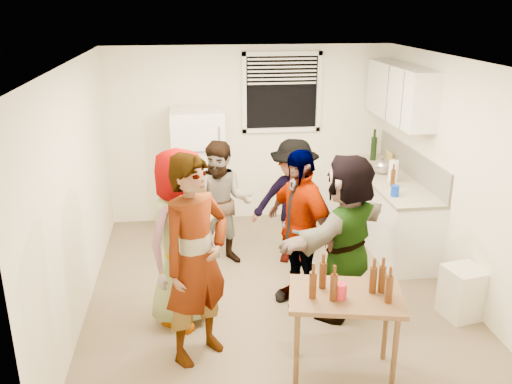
{
  "coord_description": "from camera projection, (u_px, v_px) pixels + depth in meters",
  "views": [
    {
      "loc": [
        -0.87,
        -5.27,
        3.05
      ],
      "look_at": [
        -0.19,
        0.08,
        1.15
      ],
      "focal_mm": 38.0,
      "sensor_mm": 36.0,
      "label": 1
    }
  ],
  "objects": [
    {
      "name": "room",
      "position": [
        273.0,
        290.0,
        6.05
      ],
      "size": [
        4.0,
        4.5,
        2.5
      ],
      "primitive_type": null,
      "color": "white",
      "rests_on": "ground"
    },
    {
      "name": "window",
      "position": [
        282.0,
        93.0,
        7.55
      ],
      "size": [
        1.12,
        0.1,
        1.06
      ],
      "primitive_type": null,
      "color": "white",
      "rests_on": "room"
    },
    {
      "name": "refrigerator",
      "position": [
        199.0,
        171.0,
        7.43
      ],
      "size": [
        0.7,
        0.7,
        1.7
      ],
      "primitive_type": "cube",
      "color": "white",
      "rests_on": "ground"
    },
    {
      "name": "counter_lower",
      "position": [
        386.0,
        211.0,
        7.18
      ],
      "size": [
        0.6,
        2.2,
        0.86
      ],
      "primitive_type": "cube",
      "color": "white",
      "rests_on": "ground"
    },
    {
      "name": "countertop",
      "position": [
        389.0,
        178.0,
        7.03
      ],
      "size": [
        0.64,
        2.22,
        0.04
      ],
      "primitive_type": "cube",
      "color": "beige",
      "rests_on": "counter_lower"
    },
    {
      "name": "backsplash",
      "position": [
        412.0,
        163.0,
        7.0
      ],
      "size": [
        0.03,
        2.2,
        0.36
      ],
      "primitive_type": "cube",
      "color": "#ABA69C",
      "rests_on": "countertop"
    },
    {
      "name": "upper_cabinets",
      "position": [
        400.0,
        93.0,
        6.88
      ],
      "size": [
        0.34,
        1.6,
        0.7
      ],
      "primitive_type": "cube",
      "color": "white",
      "rests_on": "room"
    },
    {
      "name": "kettle",
      "position": [
        382.0,
        174.0,
        7.16
      ],
      "size": [
        0.31,
        0.28,
        0.22
      ],
      "primitive_type": null,
      "rotation": [
        0.0,
        0.0,
        0.27
      ],
      "color": "silver",
      "rests_on": "countertop"
    },
    {
      "name": "paper_towel",
      "position": [
        393.0,
        181.0,
        6.87
      ],
      "size": [
        0.12,
        0.12,
        0.27
      ],
      "primitive_type": "cylinder",
      "color": "white",
      "rests_on": "countertop"
    },
    {
      "name": "wine_bottle",
      "position": [
        373.0,
        160.0,
        7.79
      ],
      "size": [
        0.08,
        0.08,
        0.33
      ],
      "primitive_type": "cylinder",
      "color": "black",
      "rests_on": "countertop"
    },
    {
      "name": "beer_bottle_counter",
      "position": [
        392.0,
        186.0,
        6.68
      ],
      "size": [
        0.05,
        0.05,
        0.21
      ],
      "primitive_type": "cylinder",
      "color": "#47230C",
      "rests_on": "countertop"
    },
    {
      "name": "blue_cup",
      "position": [
        394.0,
        196.0,
        6.33
      ],
      "size": [
        0.1,
        0.1,
        0.13
      ],
      "primitive_type": "cylinder",
      "color": "#0730BE",
      "rests_on": "countertop"
    },
    {
      "name": "picture_frame",
      "position": [
        390.0,
        158.0,
        7.59
      ],
      "size": [
        0.02,
        0.2,
        0.16
      ],
      "primitive_type": "cube",
      "color": "gold",
      "rests_on": "countertop"
    },
    {
      "name": "trash_bin",
      "position": [
        463.0,
        294.0,
        5.49
      ],
      "size": [
        0.42,
        0.42,
        0.53
      ],
      "primitive_type": "cube",
      "rotation": [
        0.0,
        0.0,
        0.2
      ],
      "color": "white",
      "rests_on": "ground"
    },
    {
      "name": "serving_table",
      "position": [
        341.0,
        373.0,
        4.7
      ],
      "size": [
        1.03,
        0.8,
        0.78
      ],
      "primitive_type": null,
      "rotation": [
        0.0,
        0.0,
        -0.21
      ],
      "color": "brown",
      "rests_on": "ground"
    },
    {
      "name": "beer_bottle_table",
      "position": [
        372.0,
        292.0,
        4.47
      ],
      "size": [
        0.06,
        0.06,
        0.23
      ],
      "primitive_type": "cylinder",
      "color": "#47230C",
      "rests_on": "serving_table"
    },
    {
      "name": "red_cup",
      "position": [
        340.0,
        298.0,
        4.38
      ],
      "size": [
        0.1,
        0.1,
        0.13
      ],
      "primitive_type": "cylinder",
      "color": "#B4222D",
      "rests_on": "serving_table"
    },
    {
      "name": "guest_grey",
      "position": [
        186.0,
        318.0,
        5.53
      ],
      "size": [
        1.92,
        1.84,
        0.57
      ],
      "primitive_type": "imported",
      "rotation": [
        0.0,
        0.0,
        0.85
      ],
      "color": "#959595",
      "rests_on": "ground"
    },
    {
      "name": "guest_stripe",
      "position": [
        200.0,
        353.0,
        4.97
      ],
      "size": [
        1.74,
        1.9,
        0.45
      ],
      "primitive_type": "imported",
      "rotation": [
        0.0,
        0.0,
        0.69
      ],
      "color": "#141933",
      "rests_on": "ground"
    },
    {
      "name": "guest_back_left",
      "position": [
        224.0,
        261.0,
        6.73
      ],
      "size": [
        0.94,
        1.62,
        0.58
      ],
      "primitive_type": "imported",
      "rotation": [
        0.0,
        0.0,
        -0.13
      ],
      "color": "brown",
      "rests_on": "ground"
    },
    {
      "name": "guest_back_right",
      "position": [
        292.0,
        260.0,
        6.75
      ],
      "size": [
        1.47,
        1.8,
        0.58
      ],
      "primitive_type": "imported",
      "rotation": [
        0.0,
        0.0,
        -0.35
      ],
      "color": "#38383C",
      "rests_on": "ground"
    },
    {
      "name": "guest_black",
      "position": [
        297.0,
        301.0,
        5.84
      ],
      "size": [
        1.96,
        1.64,
        0.41
      ],
      "primitive_type": "imported",
      "rotation": [
        0.0,
        0.0,
        -1.1
      ],
      "color": "black",
      "rests_on": "ground"
    },
    {
      "name": "guest_orange",
      "position": [
        342.0,
        311.0,
        5.64
      ],
      "size": [
        2.3,
        2.32,
        0.5
      ],
      "primitive_type": "imported",
      "rotation": [
        0.0,
        0.0,
        3.82
      ],
      "color": "tan",
      "rests_on": "ground"
    }
  ]
}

